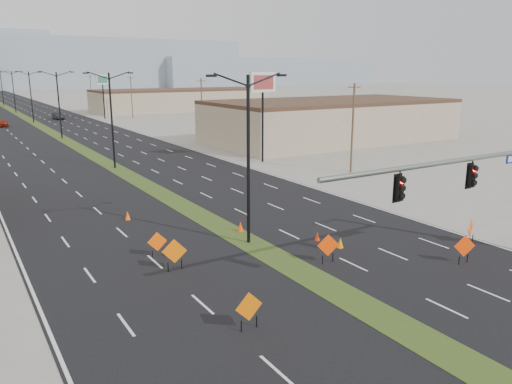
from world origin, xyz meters
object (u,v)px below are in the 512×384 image
construction_sign_2 (174,252)px  construction_sign_3 (328,246)px  signal_mast (493,180)px  streetlight_4 (14,90)px  cone_2 (317,236)px  construction_sign_5 (470,229)px  cone_3 (128,216)px  streetlight_5 (2,87)px  streetlight_0 (248,155)px  streetlight_2 (59,103)px  construction_sign_1 (157,243)px  cone_1 (340,243)px  cone_0 (240,227)px  streetlight_3 (31,95)px  construction_sign_4 (464,247)px  construction_sign_0 (249,308)px  streetlight_1 (112,117)px  car_mid (58,116)px  pole_sign_east_near (263,89)px  car_left (3,123)px  pole_sign_east_far (102,83)px

construction_sign_2 → construction_sign_3: (7.52, -3.37, -0.06)m
signal_mast → streetlight_4: streetlight_4 is taller
signal_mast → cone_2: signal_mast is taller
construction_sign_5 → cone_3: bearing=112.5°
signal_mast → streetlight_5: 150.25m
streetlight_0 → construction_sign_2: size_ratio=5.74×
streetlight_0 → streetlight_2: same height
construction_sign_3 → construction_sign_1: bearing=162.6°
signal_mast → streetlight_0: streetlight_0 is taller
cone_1 → cone_2: size_ratio=1.11×
cone_0 → streetlight_3: bearing=90.4°
streetlight_3 → construction_sign_4: 93.47m
streetlight_3 → construction_sign_0: streetlight_3 is taller
streetlight_1 → streetlight_4: 84.00m
streetlight_3 → cone_0: (0.64, -81.89, -5.07)m
construction_sign_0 → cone_3: (0.58, 17.58, -0.65)m
streetlight_4 → car_mid: size_ratio=2.21×
streetlight_3 → construction_sign_3: streetlight_3 is taller
streetlight_5 → construction_sign_3: 145.15m
signal_mast → streetlight_1: size_ratio=1.63×
streetlight_0 → construction_sign_5: (11.50, -7.03, -4.55)m
streetlight_5 → cone_2: size_ratio=17.51×
construction_sign_0 → construction_sign_3: (7.36, 3.93, -0.00)m
construction_sign_5 → pole_sign_east_near: pole_sign_east_near is taller
streetlight_3 → streetlight_2: bearing=-90.0°
signal_mast → car_left: bearing=99.3°
pole_sign_east_near → construction_sign_3: bearing=-118.7°
streetlight_4 → car_mid: bearing=-76.7°
streetlight_5 → construction_sign_3: (2.00, -145.07, -4.45)m
construction_sign_1 → cone_1: bearing=-13.6°
streetlight_1 → construction_sign_5: size_ratio=6.75×
signal_mast → streetlight_2: streetlight_2 is taller
cone_0 → pole_sign_east_near: (14.92, 20.82, 7.88)m
car_mid → construction_sign_0: construction_sign_0 is taller
streetlight_5 → pole_sign_east_far: size_ratio=1.08×
streetlight_1 → pole_sign_east_near: size_ratio=1.00×
signal_mast → streetlight_2: bearing=97.4°
streetlight_4 → construction_sign_3: streetlight_4 is taller
streetlight_4 → construction_sign_4: 121.36m
cone_0 → construction_sign_3: bearing=-79.3°
construction_sign_4 → car_mid: bearing=114.6°
streetlight_3 → cone_3: size_ratio=15.62×
streetlight_3 → construction_sign_5: size_ratio=6.75×
signal_mast → car_mid: signal_mast is taller
construction_sign_4 → cone_3: bearing=149.6°
construction_sign_3 → construction_sign_4: bearing=-12.6°
car_left → streetlight_2: bearing=-76.3°
signal_mast → cone_1: 8.95m
construction_sign_5 → pole_sign_east_far: pole_sign_east_far is taller
cone_0 → pole_sign_east_far: size_ratio=0.07×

